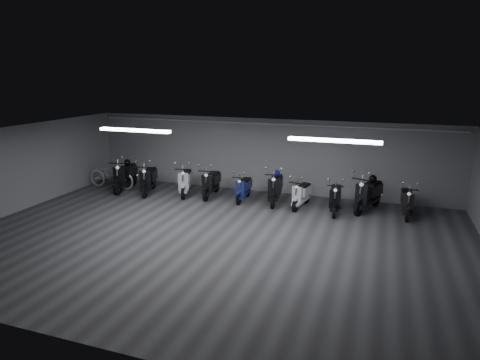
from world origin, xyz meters
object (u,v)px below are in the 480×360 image
(scooter_1, at_px, (148,175))
(scooter_3, at_px, (211,179))
(scooter_5, at_px, (276,183))
(bicycle, at_px, (111,172))
(scooter_0, at_px, (125,171))
(scooter_9, at_px, (407,197))
(scooter_2, at_px, (185,177))
(helmet_0, at_px, (373,179))
(scooter_7, at_px, (336,193))
(helmet_1, at_px, (277,173))
(helmet_2, at_px, (127,162))
(scooter_4, at_px, (243,184))
(scooter_6, at_px, (301,190))
(scooter_8, at_px, (369,189))

(scooter_1, distance_m, scooter_3, 2.44)
(scooter_5, distance_m, bicycle, 6.63)
(scooter_0, height_order, scooter_9, scooter_0)
(scooter_2, height_order, helmet_0, scooter_2)
(scooter_7, xyz_separation_m, helmet_1, (-2.13, 0.62, 0.36))
(scooter_5, distance_m, scooter_9, 4.29)
(scooter_1, xyz_separation_m, scooter_9, (9.14, 0.41, -0.08))
(scooter_5, bearing_deg, scooter_7, -16.32)
(scooter_5, xyz_separation_m, helmet_1, (-0.03, 0.27, 0.29))
(bicycle, distance_m, helmet_2, 0.78)
(helmet_1, bearing_deg, bicycle, -175.58)
(scooter_7, height_order, bicycle, bicycle)
(scooter_9, height_order, bicycle, bicycle)
(scooter_4, relative_size, scooter_9, 0.93)
(scooter_3, bearing_deg, scooter_0, -179.32)
(scooter_2, xyz_separation_m, bicycle, (-3.18, -0.14, -0.03))
(scooter_1, relative_size, helmet_0, 7.40)
(scooter_9, distance_m, helmet_0, 1.23)
(scooter_9, bearing_deg, scooter_4, -179.95)
(scooter_9, bearing_deg, helmet_0, 159.55)
(scooter_2, xyz_separation_m, scooter_4, (2.29, 0.01, -0.09))
(scooter_1, xyz_separation_m, scooter_2, (1.41, 0.28, -0.02))
(scooter_5, bearing_deg, helmet_1, 90.00)
(scooter_5, bearing_deg, scooter_2, 174.88)
(scooter_6, relative_size, scooter_7, 0.94)
(scooter_1, distance_m, scooter_8, 7.97)
(scooter_3, height_order, bicycle, scooter_3)
(scooter_4, height_order, scooter_7, scooter_7)
(helmet_2, bearing_deg, scooter_0, -80.49)
(scooter_3, xyz_separation_m, helmet_2, (-3.53, -0.03, 0.37))
(scooter_5, xyz_separation_m, helmet_0, (3.20, 0.41, 0.33))
(scooter_4, distance_m, helmet_2, 4.84)
(scooter_0, distance_m, scooter_7, 8.03)
(scooter_2, bearing_deg, scooter_8, -15.94)
(scooter_4, height_order, helmet_1, scooter_4)
(scooter_4, relative_size, scooter_8, 0.80)
(scooter_7, height_order, scooter_8, scooter_8)
(scooter_3, bearing_deg, helmet_1, 2.50)
(helmet_1, bearing_deg, scooter_3, -173.11)
(helmet_0, bearing_deg, helmet_1, -177.55)
(scooter_7, xyz_separation_m, bicycle, (-8.73, 0.11, 0.01))
(scooter_0, bearing_deg, scooter_6, -8.48)
(scooter_8, xyz_separation_m, bicycle, (-9.72, -0.39, -0.09))
(scooter_6, relative_size, helmet_1, 6.94)
(helmet_1, bearing_deg, helmet_2, -176.88)
(helmet_0, relative_size, helmet_2, 1.05)
(scooter_4, distance_m, scooter_5, 1.17)
(bicycle, relative_size, helmet_0, 7.89)
(scooter_7, relative_size, helmet_2, 7.11)
(scooter_0, distance_m, scooter_8, 9.04)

